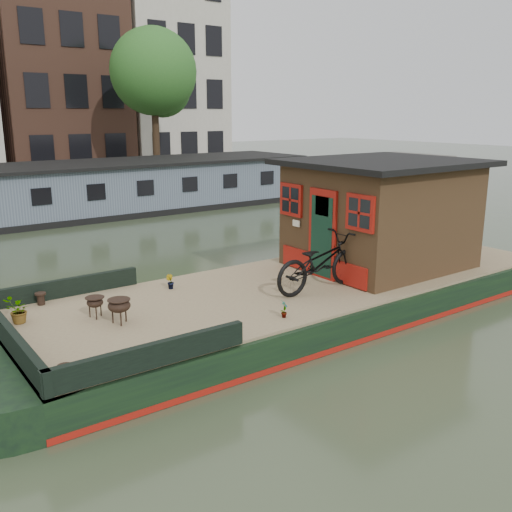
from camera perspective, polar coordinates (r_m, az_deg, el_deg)
ground at (r=12.25m, az=4.99°, el=-5.39°), size 120.00×120.00×0.00m
houseboat_hull at (r=11.38m, az=-0.09°, el=-5.43°), size 14.01×4.02×0.60m
houseboat_deck at (r=12.06m, az=5.06°, el=-2.59°), size 11.80×3.80×0.05m
bow_bulwark at (r=9.62m, az=-18.55°, el=-6.45°), size 3.00×4.00×0.35m
cabin at (r=13.28m, az=12.35°, el=4.26°), size 4.00×3.50×2.42m
bicycle at (r=11.30m, az=6.37°, el=-0.64°), size 2.18×0.80×1.14m
potted_plant_b at (r=11.55m, az=-8.60°, el=-2.56°), size 0.19×0.20×0.29m
potted_plant_c at (r=10.35m, az=-22.69°, el=-5.06°), size 0.54×0.53×0.45m
potted_plant_e at (r=9.85m, az=2.83°, el=-5.31°), size 0.20×0.19×0.31m
brazier_front at (r=10.22m, az=-15.77°, el=-4.95°), size 0.41×0.41×0.37m
brazier_rear at (r=9.82m, az=-13.49°, el=-5.40°), size 0.51×0.51×0.43m
bollard_port at (r=11.22m, az=-20.72°, el=-4.02°), size 0.20×0.20×0.23m
bollard_stbd at (r=8.05m, az=-18.54°, el=-11.04°), size 0.20×0.20×0.23m
far_houseboat at (r=24.13m, az=-17.35°, el=6.12°), size 20.40×4.40×2.11m
quay at (r=30.38m, az=-21.31°, el=6.35°), size 60.00×6.00×0.90m
tree_right at (r=31.03m, az=-10.03°, el=17.33°), size 4.40×4.40×7.40m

